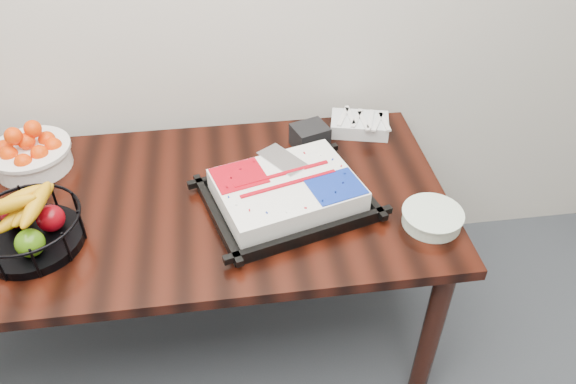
{
  "coord_description": "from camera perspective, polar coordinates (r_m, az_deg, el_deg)",
  "views": [
    {
      "loc": [
        0.16,
        0.51,
        2.01
      ],
      "look_at": [
        0.35,
        1.9,
        0.83
      ],
      "focal_mm": 35.0,
      "sensor_mm": 36.0,
      "label": 1
    }
  ],
  "objects": [
    {
      "name": "fork_bag",
      "position": [
        2.26,
        7.28,
        6.85
      ],
      "size": [
        0.25,
        0.2,
        0.06
      ],
      "color": "silver",
      "rests_on": "table"
    },
    {
      "name": "plate_stack",
      "position": [
        1.88,
        14.43,
        -2.56
      ],
      "size": [
        0.2,
        0.2,
        0.05
      ],
      "color": "white",
      "rests_on": "table"
    },
    {
      "name": "cake_tray",
      "position": [
        1.87,
        -0.12,
        -0.15
      ],
      "size": [
        0.61,
        0.53,
        0.11
      ],
      "color": "black",
      "rests_on": "table"
    },
    {
      "name": "fruit_basket",
      "position": [
        1.89,
        -24.91,
        -3.23
      ],
      "size": [
        0.33,
        0.33,
        0.18
      ],
      "color": "black",
      "rests_on": "table"
    },
    {
      "name": "napkin_box",
      "position": [
        2.15,
        2.23,
        5.65
      ],
      "size": [
        0.15,
        0.14,
        0.09
      ],
      "primitive_type": "cube",
      "rotation": [
        0.0,
        0.0,
        0.32
      ],
      "color": "black",
      "rests_on": "table"
    },
    {
      "name": "table",
      "position": [
        2.01,
        -10.2,
        -2.7
      ],
      "size": [
        1.8,
        0.9,
        0.75
      ],
      "color": "black",
      "rests_on": "ground"
    },
    {
      "name": "tangerine_bowl",
      "position": [
        2.22,
        -24.79,
        3.93
      ],
      "size": [
        0.29,
        0.29,
        0.18
      ],
      "color": "white",
      "rests_on": "table"
    }
  ]
}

